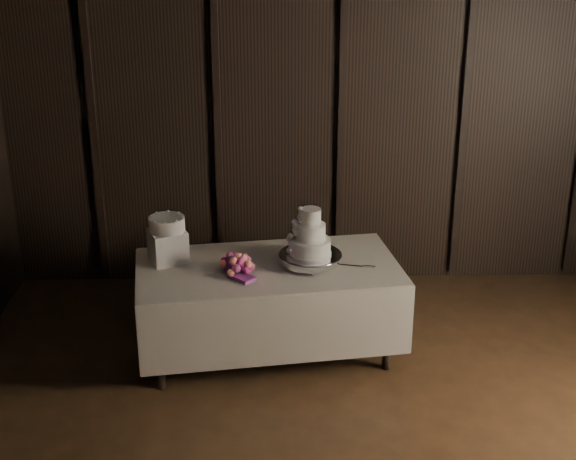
# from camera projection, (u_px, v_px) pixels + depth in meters

# --- Properties ---
(room) EXTENTS (6.08, 7.08, 3.08)m
(room) POSITION_uv_depth(u_px,v_px,m) (403.00, 297.00, 3.91)
(room) COLOR black
(room) RESTS_ON ground
(display_table) EXTENTS (2.12, 1.31, 0.76)m
(display_table) POSITION_uv_depth(u_px,v_px,m) (269.00, 306.00, 6.21)
(display_table) COLOR beige
(display_table) RESTS_ON ground
(cake_stand) EXTENTS (0.48, 0.48, 0.09)m
(cake_stand) POSITION_uv_depth(u_px,v_px,m) (310.00, 260.00, 6.08)
(cake_stand) COLOR silver
(cake_stand) RESTS_ON display_table
(wedding_cake) EXTENTS (0.34, 0.30, 0.37)m
(wedding_cake) POSITION_uv_depth(u_px,v_px,m) (307.00, 237.00, 6.00)
(wedding_cake) COLOR white
(wedding_cake) RESTS_ON cake_stand
(bouquet) EXTENTS (0.51, 0.51, 0.20)m
(bouquet) POSITION_uv_depth(u_px,v_px,m) (235.00, 264.00, 5.94)
(bouquet) COLOR #C34C7C
(bouquet) RESTS_ON display_table
(box_pedestal) EXTENTS (0.34, 0.34, 0.25)m
(box_pedestal) POSITION_uv_depth(u_px,v_px,m) (168.00, 246.00, 6.13)
(box_pedestal) COLOR white
(box_pedestal) RESTS_ON display_table
(small_cake) EXTENTS (0.35, 0.35, 0.11)m
(small_cake) POSITION_uv_depth(u_px,v_px,m) (167.00, 224.00, 6.06)
(small_cake) COLOR white
(small_cake) RESTS_ON box_pedestal
(cake_knife) EXTENTS (0.37, 0.11, 0.01)m
(cake_knife) POSITION_uv_depth(u_px,v_px,m) (345.00, 265.00, 6.08)
(cake_knife) COLOR silver
(cake_knife) RESTS_ON display_table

